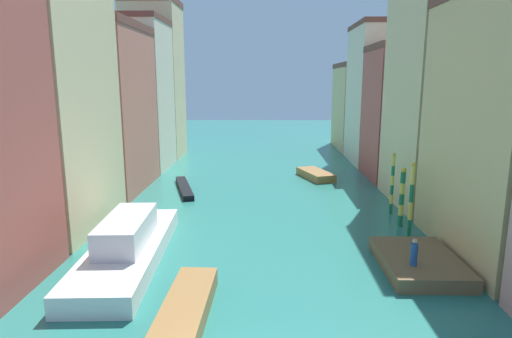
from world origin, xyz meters
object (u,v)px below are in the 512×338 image
(waterfront_dock, at_px, (419,262))
(vaporetto_white, at_px, (128,245))
(person_on_dock, at_px, (414,253))
(mooring_pole_1, at_px, (402,196))
(motorboat_1, at_px, (315,175))
(mooring_pole_2, at_px, (392,183))
(motorboat_0, at_px, (186,309))
(mooring_pole_0, at_px, (411,200))
(gondola_black, at_px, (184,188))

(waterfront_dock, distance_m, vaporetto_white, 16.32)
(person_on_dock, xyz_separation_m, mooring_pole_1, (1.92, 8.53, 0.74))
(waterfront_dock, height_order, person_on_dock, person_on_dock)
(waterfront_dock, xyz_separation_m, mooring_pole_1, (1.17, 7.29, 1.79))
(person_on_dock, height_order, motorboat_1, person_on_dock)
(vaporetto_white, xyz_separation_m, motorboat_1, (13.14, 21.84, -0.52))
(motorboat_1, bearing_deg, mooring_pole_2, -69.97)
(mooring_pole_2, height_order, motorboat_0, mooring_pole_2)
(waterfront_dock, height_order, mooring_pole_0, mooring_pole_0)
(person_on_dock, distance_m, mooring_pole_1, 8.78)
(person_on_dock, distance_m, motorboat_0, 11.88)
(person_on_dock, bearing_deg, mooring_pole_1, 77.34)
(mooring_pole_2, relative_size, motorboat_0, 0.71)
(mooring_pole_0, bearing_deg, motorboat_1, 103.44)
(motorboat_1, bearing_deg, waterfront_dock, -82.07)
(vaporetto_white, distance_m, motorboat_1, 25.49)
(mooring_pole_1, bearing_deg, motorboat_0, -135.78)
(vaporetto_white, bearing_deg, mooring_pole_0, 13.72)
(mooring_pole_2, distance_m, motorboat_1, 13.26)
(mooring_pole_1, relative_size, vaporetto_white, 0.32)
(person_on_dock, height_order, gondola_black, person_on_dock)
(gondola_black, bearing_deg, motorboat_1, 22.91)
(person_on_dock, xyz_separation_m, mooring_pole_2, (2.09, 11.54, 0.99))
(mooring_pole_1, bearing_deg, mooring_pole_0, -92.84)
(waterfront_dock, relative_size, vaporetto_white, 0.46)
(mooring_pole_0, bearing_deg, gondola_black, 144.77)
(vaporetto_white, height_order, motorboat_0, vaporetto_white)
(mooring_pole_2, bearing_deg, waterfront_dock, -97.40)
(motorboat_1, bearing_deg, mooring_pole_1, -74.26)
(mooring_pole_1, distance_m, gondola_black, 19.98)
(mooring_pole_1, distance_m, motorboat_1, 16.01)
(vaporetto_white, xyz_separation_m, motorboat_0, (4.45, -6.14, -0.47))
(gondola_black, distance_m, motorboat_0, 22.90)
(waterfront_dock, xyz_separation_m, person_on_dock, (-0.75, -1.25, 1.05))
(gondola_black, bearing_deg, mooring_pole_0, -35.23)
(vaporetto_white, distance_m, motorboat_0, 7.60)
(waterfront_dock, xyz_separation_m, mooring_pole_0, (1.05, 5.00, 2.18))
(motorboat_0, bearing_deg, gondola_black, 100.75)
(motorboat_0, distance_m, motorboat_1, 29.30)
(mooring_pole_0, height_order, motorboat_1, mooring_pole_0)
(mooring_pole_0, bearing_deg, mooring_pole_2, 86.94)
(motorboat_0, bearing_deg, mooring_pole_2, 49.93)
(person_on_dock, height_order, mooring_pole_1, mooring_pole_1)
(motorboat_0, xyz_separation_m, motorboat_1, (8.69, 27.98, -0.05))
(mooring_pole_2, distance_m, motorboat_0, 20.57)
(mooring_pole_1, bearing_deg, gondola_black, 150.34)
(person_on_dock, height_order, vaporetto_white, vaporetto_white)
(person_on_dock, xyz_separation_m, motorboat_1, (-2.40, 23.85, -1.04))
(motorboat_1, bearing_deg, person_on_dock, -84.25)
(motorboat_0, bearing_deg, mooring_pole_0, 38.82)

